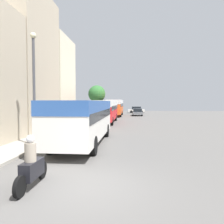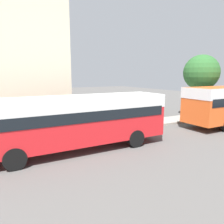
% 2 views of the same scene
% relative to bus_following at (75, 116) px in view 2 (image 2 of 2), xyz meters
% --- Properties ---
extents(building_far_terrace, '(5.49, 6.49, 10.62)m').
position_rel_bus_following_xyz_m(building_far_terrace, '(-7.07, -1.95, 3.39)').
color(building_far_terrace, beige).
rests_on(building_far_terrace, ground_plane).
extents(bus_following, '(2.53, 10.26, 2.94)m').
position_rel_bus_following_xyz_m(bus_following, '(0.00, 0.00, 0.00)').
color(bus_following, red).
rests_on(bus_following, ground_plane).
extents(street_tree, '(3.33, 3.33, 5.81)m').
position_rel_bus_following_xyz_m(street_tree, '(-3.33, 13.75, 2.35)').
color(street_tree, brown).
rests_on(street_tree, sidewalk).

